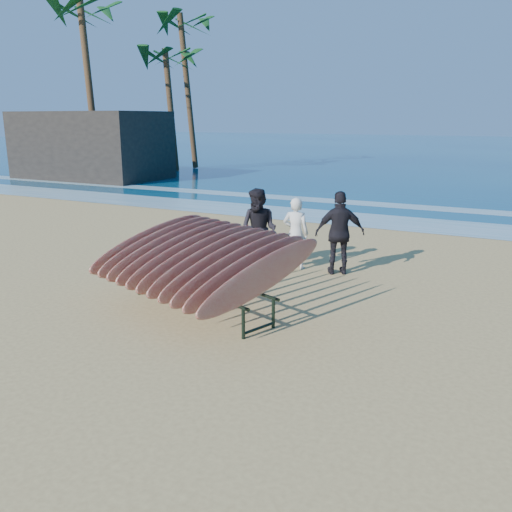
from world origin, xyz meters
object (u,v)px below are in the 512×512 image
object	(u,v)px
palm_right	(186,27)
palm_left	(84,15)
building	(91,145)
person_white	(296,233)
palm_mid	(169,60)
person_dark_a	(259,230)
person_dark_b	(340,233)
surfboard_rack	(199,258)

from	to	relation	value
palm_right	palm_left	bearing A→B (deg)	-100.55
building	palm_left	distance (m)	6.65
person_white	palm_mid	size ratio (longest dim) A/B	0.21
person_white	palm_left	bearing A→B (deg)	-44.28
person_dark_a	person_dark_b	world-z (taller)	person_dark_a
person_dark_b	palm_left	world-z (taller)	palm_left
person_white	palm_mid	bearing A→B (deg)	-57.06
surfboard_rack	person_dark_b	world-z (taller)	person_dark_b
building	palm_mid	xyz separation A→B (m)	(1.75, 5.17, 4.85)
surfboard_rack	person_dark_b	xyz separation A→B (m)	(1.42, 3.30, -0.04)
person_dark_b	palm_right	distance (m)	26.76
palm_right	person_white	bearing A→B (deg)	-50.74
person_dark_a	palm_left	size ratio (longest dim) A/B	0.19
surfboard_rack	person_dark_a	world-z (taller)	person_dark_a
person_white	palm_mid	distance (m)	24.13
building	person_white	bearing A→B (deg)	-34.81
person_white	palm_left	distance (m)	22.27
palm_mid	person_dark_a	bearing A→B (deg)	-49.77
person_dark_b	palm_right	xyz separation A→B (m)	(-16.79, 19.29, 7.88)
building	surfboard_rack	bearing A→B (deg)	-42.12
person_dark_a	palm_left	distance (m)	22.00
building	palm_mid	bearing A→B (deg)	71.34
person_dark_a	palm_mid	bearing A→B (deg)	133.55
person_dark_a	palm_right	world-z (taller)	palm_right
surfboard_rack	palm_mid	size ratio (longest dim) A/B	0.52
person_white	person_dark_b	distance (m)	1.02
palm_mid	palm_right	bearing A→B (deg)	91.03
palm_left	palm_right	size ratio (longest dim) A/B	0.97
palm_mid	palm_right	world-z (taller)	palm_right
person_white	palm_mid	xyz separation A→B (m)	(-15.75, 17.33, 5.85)
building	palm_mid	world-z (taller)	palm_mid
person_dark_b	building	world-z (taller)	building
person_white	palm_left	xyz separation A→B (m)	(-17.14, 11.99, 7.65)
surfboard_rack	person_dark_b	size ratio (longest dim) A/B	2.16
person_dark_a	building	size ratio (longest dim) A/B	0.22
person_dark_a	person_dark_b	size ratio (longest dim) A/B	1.00
palm_right	palm_mid	bearing A→B (deg)	-88.97
palm_mid	palm_left	bearing A→B (deg)	-104.67
surfboard_rack	person_white	bearing A→B (deg)	102.16
person_dark_b	palm_mid	world-z (taller)	palm_mid
person_dark_b	person_dark_a	bearing A→B (deg)	-10.49
palm_mid	palm_right	xyz separation A→B (m)	(-0.04, 1.98, 2.12)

